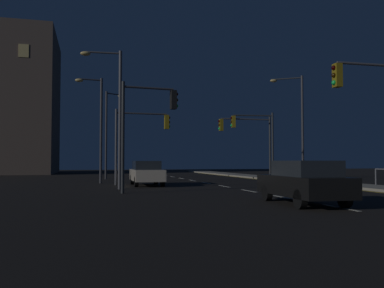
# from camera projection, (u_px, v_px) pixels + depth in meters

# --- Properties ---
(ground_plane) EXTENTS (112.00, 112.00, 0.00)m
(ground_plane) POSITION_uv_depth(u_px,v_px,m) (245.00, 190.00, 21.74)
(ground_plane) COLOR black
(ground_plane) RESTS_ON ground
(sidewalk_right) EXTENTS (2.55, 77.00, 0.14)m
(sidewalk_right) POSITION_uv_depth(u_px,v_px,m) (365.00, 187.00, 23.56)
(sidewalk_right) COLOR #9E937F
(sidewalk_right) RESTS_ON ground
(lane_markings_center) EXTENTS (0.14, 50.00, 0.01)m
(lane_markings_center) POSITION_uv_depth(u_px,v_px,m) (224.00, 186.00, 25.13)
(lane_markings_center) COLOR silver
(lane_markings_center) RESTS_ON ground
(lane_edge_line) EXTENTS (0.14, 53.00, 0.01)m
(lane_edge_line) POSITION_uv_depth(u_px,v_px,m) (298.00, 184.00, 28.02)
(lane_edge_line) COLOR gold
(lane_edge_line) RESTS_ON ground
(car) EXTENTS (2.02, 4.48, 1.57)m
(car) POSITION_uv_depth(u_px,v_px,m) (304.00, 181.00, 14.68)
(car) COLOR black
(car) RESTS_ON ground
(car_oncoming) EXTENTS (1.88, 4.42, 1.57)m
(car_oncoming) POSITION_uv_depth(u_px,v_px,m) (147.00, 173.00, 26.19)
(car_oncoming) COLOR beige
(car_oncoming) RESTS_ON ground
(traffic_light_far_right) EXTENTS (3.54, 0.67, 5.36)m
(traffic_light_far_right) POSITION_uv_depth(u_px,v_px,m) (255.00, 132.00, 32.91)
(traffic_light_far_right) COLOR #2D3033
(traffic_light_far_right) RESTS_ON sidewalk_right
(traffic_light_far_left) EXTENTS (3.68, 0.34, 4.97)m
(traffic_light_far_left) POSITION_uv_depth(u_px,v_px,m) (141.00, 132.00, 27.01)
(traffic_light_far_left) COLOR #4C4C51
(traffic_light_far_left) RESTS_ON ground
(traffic_light_mid_right) EXTENTS (4.58, 0.34, 5.11)m
(traffic_light_mid_right) POSITION_uv_depth(u_px,v_px,m) (247.00, 134.00, 33.35)
(traffic_light_mid_right) COLOR #2D3033
(traffic_light_mid_right) RESTS_ON sidewalk_right
(traffic_light_mid_left) EXTENTS (2.86, 0.48, 5.43)m
(traffic_light_mid_left) POSITION_uv_depth(u_px,v_px,m) (147.00, 116.00, 20.10)
(traffic_light_mid_left) COLOR #2D3033
(traffic_light_mid_left) RESTS_ON ground
(street_lamp_median) EXTENTS (2.16, 1.45, 7.92)m
(street_lamp_median) POSITION_uv_depth(u_px,v_px,m) (297.00, 117.00, 31.02)
(street_lamp_median) COLOR #38383D
(street_lamp_median) RESTS_ON sidewalk_right
(street_lamp_far_end) EXTENTS (1.69, 0.97, 7.66)m
(street_lamp_far_end) POSITION_uv_depth(u_px,v_px,m) (109.00, 127.00, 35.75)
(street_lamp_far_end) COLOR #38383D
(street_lamp_far_end) RESTS_ON ground
(street_lamp_mid_block) EXTENTS (1.90, 0.44, 7.43)m
(street_lamp_mid_block) POSITION_uv_depth(u_px,v_px,m) (97.00, 120.00, 28.69)
(street_lamp_mid_block) COLOR #38383D
(street_lamp_mid_block) RESTS_ON ground
(street_lamp_corner) EXTENTS (2.27, 0.37, 7.71)m
(street_lamp_corner) POSITION_uv_depth(u_px,v_px,m) (114.00, 106.00, 22.58)
(street_lamp_corner) COLOR #4C4C51
(street_lamp_corner) RESTS_ON ground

